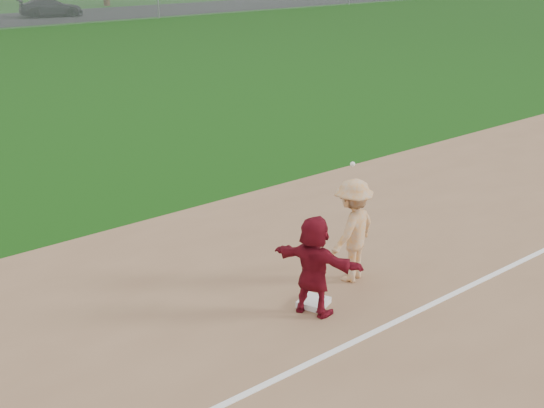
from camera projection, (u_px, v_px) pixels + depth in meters
ground at (334, 312)px, 10.28m from camera, size 160.00×160.00×0.00m
foul_line at (373, 333)px, 9.68m from camera, size 60.00×0.10×0.01m
first_base at (314, 302)px, 10.42m from camera, size 0.54×0.54×0.09m
base_runner at (314, 266)px, 9.96m from camera, size 0.96×1.50×1.55m
car_right at (51, 7)px, 51.92m from camera, size 5.03×2.97×1.37m
first_base_play at (352, 231)px, 10.96m from camera, size 1.24×0.91×2.14m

